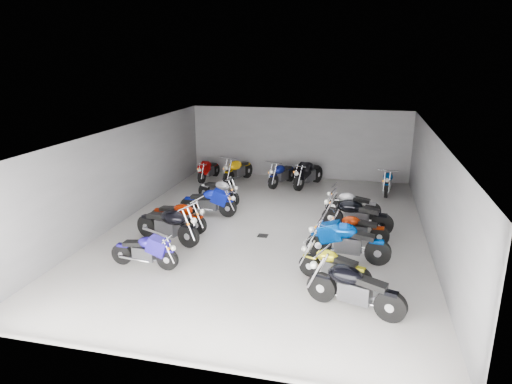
% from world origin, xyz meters
% --- Properties ---
extents(ground, '(14.00, 14.00, 0.00)m').
position_xyz_m(ground, '(0.00, 0.00, 0.00)').
color(ground, '#A19E99').
rests_on(ground, ground).
extents(wall_back, '(10.00, 0.10, 3.20)m').
position_xyz_m(wall_back, '(0.00, 7.00, 1.60)').
color(wall_back, slate).
rests_on(wall_back, ground).
extents(wall_left, '(0.10, 14.00, 3.20)m').
position_xyz_m(wall_left, '(-5.00, 0.00, 1.60)').
color(wall_left, slate).
rests_on(wall_left, ground).
extents(wall_right, '(0.10, 14.00, 3.20)m').
position_xyz_m(wall_right, '(5.00, 0.00, 1.60)').
color(wall_right, slate).
rests_on(wall_right, ground).
extents(ceiling, '(10.00, 14.00, 0.04)m').
position_xyz_m(ceiling, '(0.00, 0.00, 3.22)').
color(ceiling, black).
rests_on(ceiling, wall_back).
extents(drain_grate, '(0.32, 0.32, 0.01)m').
position_xyz_m(drain_grate, '(0.00, -0.50, 0.01)').
color(drain_grate, black).
rests_on(drain_grate, ground).
extents(motorcycle_left_b, '(1.94, 0.39, 0.85)m').
position_xyz_m(motorcycle_left_b, '(-2.59, -3.37, 0.47)').
color(motorcycle_left_b, black).
rests_on(motorcycle_left_b, ground).
extents(motorcycle_left_c, '(2.28, 0.82, 1.03)m').
position_xyz_m(motorcycle_left_c, '(-2.69, -1.64, 0.56)').
color(motorcycle_left_c, black).
rests_on(motorcycle_left_c, ground).
extents(motorcycle_left_d, '(2.09, 0.59, 0.93)m').
position_xyz_m(motorcycle_left_d, '(-2.76, -0.68, 0.51)').
color(motorcycle_left_d, black).
rests_on(motorcycle_left_d, ground).
extents(motorcycle_left_e, '(2.07, 0.42, 0.91)m').
position_xyz_m(motorcycle_left_e, '(-2.28, 0.95, 0.50)').
color(motorcycle_left_e, black).
rests_on(motorcycle_left_e, ground).
extents(motorcycle_left_f, '(1.90, 0.97, 0.89)m').
position_xyz_m(motorcycle_left_f, '(-2.38, 2.41, 0.49)').
color(motorcycle_left_f, black).
rests_on(motorcycle_left_f, ground).
extents(motorcycle_right_a, '(2.22, 0.88, 1.01)m').
position_xyz_m(motorcycle_right_a, '(2.90, -4.32, 0.55)').
color(motorcycle_right_a, black).
rests_on(motorcycle_right_a, ground).
extents(motorcycle_right_b, '(1.86, 0.77, 0.85)m').
position_xyz_m(motorcycle_right_b, '(2.38, -3.11, 0.46)').
color(motorcycle_right_b, black).
rests_on(motorcycle_right_b, ground).
extents(motorcycle_right_c, '(2.34, 0.53, 1.03)m').
position_xyz_m(motorcycle_right_c, '(2.64, -1.71, 0.56)').
color(motorcycle_right_c, black).
rests_on(motorcycle_right_c, ground).
extents(motorcycle_right_d, '(1.91, 0.41, 0.84)m').
position_xyz_m(motorcycle_right_d, '(2.87, -0.36, 0.46)').
color(motorcycle_right_d, black).
rests_on(motorcycle_right_d, ground).
extents(motorcycle_right_e, '(2.30, 0.60, 1.01)m').
position_xyz_m(motorcycle_right_e, '(2.83, 0.60, 0.55)').
color(motorcycle_right_e, black).
rests_on(motorcycle_right_e, ground).
extents(motorcycle_right_f, '(1.95, 0.53, 0.86)m').
position_xyz_m(motorcycle_right_f, '(2.66, 2.02, 0.47)').
color(motorcycle_right_f, black).
rests_on(motorcycle_right_f, ground).
extents(motorcycle_back_a, '(0.47, 1.94, 0.85)m').
position_xyz_m(motorcycle_back_a, '(-3.89, 5.57, 0.47)').
color(motorcycle_back_a, black).
rests_on(motorcycle_back_a, ground).
extents(motorcycle_back_b, '(0.79, 2.23, 1.00)m').
position_xyz_m(motorcycle_back_b, '(-2.50, 5.56, 0.55)').
color(motorcycle_back_b, black).
rests_on(motorcycle_back_b, ground).
extents(motorcycle_back_c, '(0.85, 2.06, 0.94)m').
position_xyz_m(motorcycle_back_c, '(-0.48, 5.44, 0.51)').
color(motorcycle_back_c, black).
rests_on(motorcycle_back_c, ground).
extents(motorcycle_back_d, '(1.01, 2.26, 1.04)m').
position_xyz_m(motorcycle_back_d, '(0.67, 5.50, 0.57)').
color(motorcycle_back_d, black).
rests_on(motorcycle_back_d, ground).
extents(motorcycle_back_f, '(0.47, 2.08, 0.92)m').
position_xyz_m(motorcycle_back_f, '(4.00, 5.29, 0.50)').
color(motorcycle_back_f, black).
rests_on(motorcycle_back_f, ground).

